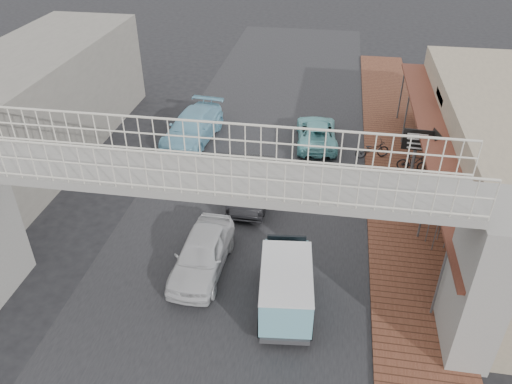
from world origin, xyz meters
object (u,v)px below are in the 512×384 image
(white_hatchback, at_px, (202,254))
(arrow_sign, at_px, (438,143))
(motorcycle_near, at_px, (372,149))
(angkot_curb, at_px, (317,132))
(street_clock, at_px, (447,195))
(angkot_van, at_px, (286,282))
(dark_sedan, at_px, (253,184))
(motorcycle_far, at_px, (413,163))
(angkot_far, at_px, (193,127))

(white_hatchback, height_order, arrow_sign, arrow_sign)
(motorcycle_near, relative_size, arrow_sign, 0.54)
(angkot_curb, bearing_deg, arrow_sign, 134.13)
(angkot_curb, distance_m, street_clock, 9.44)
(angkot_curb, bearing_deg, angkot_van, 83.18)
(white_hatchback, relative_size, angkot_van, 1.10)
(street_clock, bearing_deg, angkot_van, -164.02)
(angkot_van, xyz_separation_m, street_clock, (5.26, 4.02, 1.25))
(dark_sedan, xyz_separation_m, street_clock, (7.38, -2.21, 1.68))
(street_clock, bearing_deg, white_hatchback, 175.87)
(angkot_van, bearing_deg, arrow_sign, 48.66)
(angkot_van, relative_size, motorcycle_far, 2.50)
(angkot_curb, distance_m, motorcycle_far, 5.22)
(angkot_van, height_order, arrow_sign, arrow_sign)
(angkot_far, bearing_deg, white_hatchback, -66.51)
(white_hatchback, distance_m, motorcycle_far, 11.43)
(angkot_curb, relative_size, angkot_van, 1.14)
(angkot_curb, height_order, angkot_far, angkot_far)
(angkot_curb, xyz_separation_m, motorcycle_near, (2.80, -1.31, -0.05))
(dark_sedan, bearing_deg, street_clock, -16.07)
(angkot_far, xyz_separation_m, angkot_van, (6.13, -11.11, 0.38))
(motorcycle_near, bearing_deg, dark_sedan, 110.31)
(angkot_far, distance_m, motorcycle_far, 11.20)
(angkot_curb, bearing_deg, angkot_far, 1.08)
(white_hatchback, relative_size, angkot_far, 0.80)
(angkot_van, height_order, street_clock, street_clock)
(white_hatchback, bearing_deg, arrow_sign, 37.68)
(motorcycle_near, xyz_separation_m, arrow_sign, (2.27, -3.01, 2.12))
(angkot_curb, distance_m, angkot_far, 6.46)
(angkot_far, distance_m, motorcycle_near, 9.24)
(white_hatchback, relative_size, angkot_curb, 0.96)
(motorcycle_near, height_order, street_clock, street_clock)
(angkot_far, height_order, angkot_van, angkot_van)
(dark_sedan, bearing_deg, angkot_van, -70.60)
(angkot_far, xyz_separation_m, motorcycle_near, (9.22, -0.58, -0.20))
(arrow_sign, bearing_deg, white_hatchback, -141.02)
(arrow_sign, bearing_deg, motorcycle_near, 130.23)
(white_hatchback, xyz_separation_m, street_clock, (8.39, 2.61, 1.67))
(white_hatchback, bearing_deg, angkot_van, -22.27)
(white_hatchback, distance_m, motorcycle_near, 11.05)
(angkot_curb, height_order, motorcycle_far, angkot_curb)
(motorcycle_far, xyz_separation_m, street_clock, (0.31, -5.46, 1.83))
(motorcycle_near, relative_size, motorcycle_far, 1.14)
(motorcycle_far, bearing_deg, angkot_far, 87.53)
(motorcycle_far, distance_m, arrow_sign, 2.91)
(white_hatchback, height_order, street_clock, street_clock)
(white_hatchback, height_order, motorcycle_near, white_hatchback)
(dark_sedan, relative_size, angkot_van, 1.13)
(white_hatchback, distance_m, angkot_van, 3.46)
(angkot_curb, xyz_separation_m, angkot_far, (-6.42, -0.73, 0.15))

